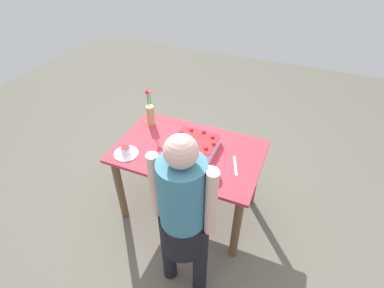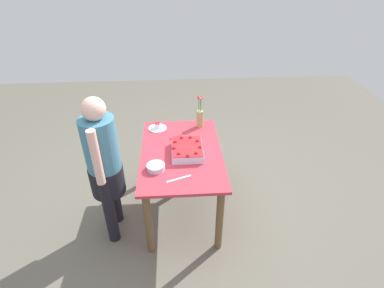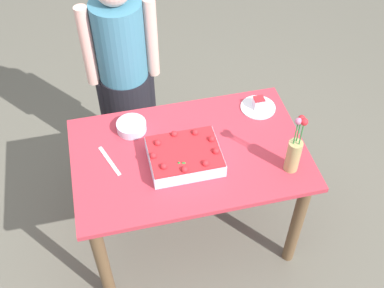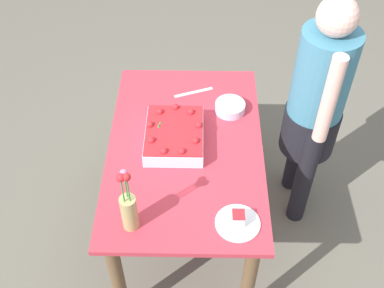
# 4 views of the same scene
# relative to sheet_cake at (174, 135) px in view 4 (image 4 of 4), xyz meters

# --- Properties ---
(ground_plane) EXTENTS (8.00, 8.00, 0.00)m
(ground_plane) POSITION_rel_sheet_cake_xyz_m (-0.04, -0.06, -0.82)
(ground_plane) COLOR #636053
(dining_table) EXTENTS (1.26, 0.80, 0.77)m
(dining_table) POSITION_rel_sheet_cake_xyz_m (-0.04, -0.06, -0.18)
(dining_table) COLOR #BE3341
(dining_table) RESTS_ON ground_plane
(sheet_cake) EXTENTS (0.37, 0.30, 0.11)m
(sheet_cake) POSITION_rel_sheet_cake_xyz_m (0.00, 0.00, 0.00)
(sheet_cake) COLOR white
(sheet_cake) RESTS_ON dining_table
(serving_plate_with_slice) EXTENTS (0.21, 0.21, 0.07)m
(serving_plate_with_slice) POSITION_rel_sheet_cake_xyz_m (-0.51, -0.31, -0.03)
(serving_plate_with_slice) COLOR white
(serving_plate_with_slice) RESTS_ON dining_table
(cake_knife) EXTENTS (0.10, 0.23, 0.00)m
(cake_knife) POSITION_rel_sheet_cake_xyz_m (0.39, -0.09, -0.04)
(cake_knife) COLOR silver
(cake_knife) RESTS_ON dining_table
(flower_vase) EXTENTS (0.07, 0.07, 0.37)m
(flower_vase) POSITION_rel_sheet_cake_xyz_m (-0.53, 0.17, 0.08)
(flower_vase) COLOR tan
(flower_vase) RESTS_ON dining_table
(fruit_bowl) EXTENTS (0.17, 0.17, 0.05)m
(fruit_bowl) POSITION_rel_sheet_cake_xyz_m (0.24, -0.30, -0.02)
(fruit_bowl) COLOR silver
(fruit_bowl) RESTS_ON dining_table
(person_standing) EXTENTS (0.45, 0.31, 1.49)m
(person_standing) POSITION_rel_sheet_cake_xyz_m (0.22, -0.76, 0.04)
(person_standing) COLOR black
(person_standing) RESTS_ON ground_plane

